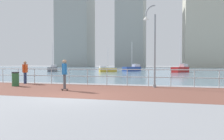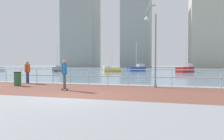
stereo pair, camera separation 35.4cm
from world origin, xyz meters
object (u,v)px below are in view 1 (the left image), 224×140
at_px(lamppost, 152,42).
at_px(bystander, 25,70).
at_px(trash_bin, 15,79).
at_px(sailboat_white, 132,68).
at_px(sailboat_gray, 181,69).
at_px(sailboat_navy, 107,70).
at_px(skateboarder, 65,72).
at_px(sailboat_blue, 53,69).

xyz_separation_m(lamppost, bystander, (-9.20, 0.28, -1.83)).
relative_size(lamppost, trash_bin, 5.45).
relative_size(sailboat_white, sailboat_gray, 0.96).
relative_size(lamppost, sailboat_navy, 1.16).
bearing_deg(sailboat_gray, bystander, -117.17).
distance_m(lamppost, skateboarder, 5.57).
relative_size(skateboarder, trash_bin, 1.82).
bearing_deg(sailboat_gray, sailboat_navy, -171.46).
height_order(skateboarder, sailboat_blue, sailboat_blue).
bearing_deg(skateboarder, sailboat_navy, 100.20).
relative_size(sailboat_gray, sailboat_navy, 1.38).
bearing_deg(trash_bin, lamppost, 9.25).
distance_m(bystander, sailboat_gray, 27.84).
distance_m(lamppost, sailboat_white, 28.72).
xyz_separation_m(bystander, sailboat_navy, (0.02, 22.86, -0.55)).
height_order(lamppost, sailboat_navy, lamppost).
xyz_separation_m(bystander, trash_bin, (0.52, -1.69, -0.50)).
bearing_deg(lamppost, sailboat_blue, 130.80).
bearing_deg(sailboat_navy, sailboat_gray, 8.54).
xyz_separation_m(skateboarder, sailboat_navy, (-4.65, 25.84, -0.59)).
height_order(bystander, trash_bin, bystander).
xyz_separation_m(skateboarder, sailboat_gray, (8.04, 27.74, -0.44)).
bearing_deg(sailboat_navy, lamppost, -68.36).
relative_size(sailboat_navy, sailboat_blue, 0.82).
distance_m(lamppost, sailboat_blue, 30.81).
relative_size(sailboat_gray, sailboat_blue, 1.13).
bearing_deg(bystander, skateboarder, -32.51).
distance_m(skateboarder, trash_bin, 4.38).
relative_size(trash_bin, sailboat_blue, 0.17).
bearing_deg(trash_bin, bystander, 107.11).
bearing_deg(bystander, sailboat_white, 82.19).
relative_size(skateboarder, sailboat_white, 0.29).
bearing_deg(sailboat_white, skateboarder, -88.42).
xyz_separation_m(skateboarder, sailboat_white, (-0.85, 30.82, -0.46)).
xyz_separation_m(lamppost, skateboarder, (-4.53, -2.70, -1.79)).
relative_size(bystander, sailboat_navy, 0.38).
bearing_deg(trash_bin, sailboat_gray, 65.26).
xyz_separation_m(sailboat_white, sailboat_navy, (-3.80, -4.98, -0.13)).
bearing_deg(sailboat_blue, sailboat_gray, 4.32).
bearing_deg(sailboat_navy, sailboat_blue, 179.36).
distance_m(trash_bin, sailboat_navy, 24.55).
xyz_separation_m(sailboat_white, sailboat_gray, (8.89, -3.08, 0.02)).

